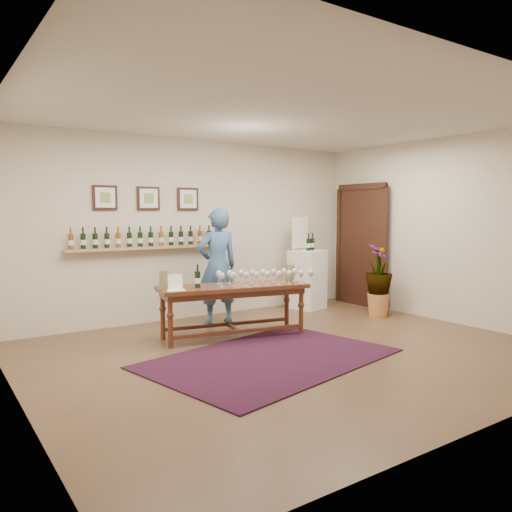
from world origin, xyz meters
TOP-DOWN VIEW (x-y plane):
  - ground at (0.00, 0.00)m, footprint 6.00×6.00m
  - room_shell at (2.11, 1.86)m, footprint 6.00×6.00m
  - rug at (-0.40, -0.08)m, footprint 3.08×2.36m
  - tasting_table at (-0.21, 1.03)m, footprint 2.08×1.03m
  - table_glasses at (0.13, 0.90)m, footprint 1.46×0.79m
  - table_bottles at (-0.70, 1.13)m, footprint 0.32×0.23m
  - pitcher_left at (-1.09, 1.27)m, footprint 0.19×0.19m
  - pitcher_right at (0.69, 0.95)m, footprint 0.17×0.17m
  - menu_card at (-1.04, 1.05)m, footprint 0.26×0.22m
  - display_pedestal at (1.90, 2.01)m, footprint 0.62×0.62m
  - pedestal_bottles at (1.91, 1.95)m, footprint 0.32×0.16m
  - info_sign at (1.89, 2.20)m, footprint 0.43×0.13m
  - potted_plant at (2.42, 0.85)m, footprint 0.72×0.72m
  - person at (0.04, 1.88)m, footprint 0.68×0.49m

SIDE VIEW (x-z plane):
  - ground at x=0.00m, z-range 0.00..0.00m
  - rug at x=-0.40m, z-range 0.00..0.01m
  - display_pedestal at x=1.90m, z-range 0.00..1.02m
  - potted_plant at x=2.42m, z-range 0.08..1.09m
  - tasting_table at x=-0.21m, z-range 0.25..0.95m
  - table_glasses at x=0.13m, z-range 0.71..0.90m
  - menu_card at x=-1.04m, z-range 0.71..0.91m
  - pitcher_right at x=0.69m, z-range 0.71..0.94m
  - pitcher_left at x=-1.09m, z-range 0.71..0.94m
  - table_bottles at x=-0.70m, z-range 0.71..1.02m
  - person at x=0.04m, z-range 0.00..1.73m
  - room_shell at x=2.11m, z-range -1.88..4.12m
  - pedestal_bottles at x=1.91m, z-range 1.02..1.33m
  - info_sign at x=1.89m, z-range 1.02..1.62m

